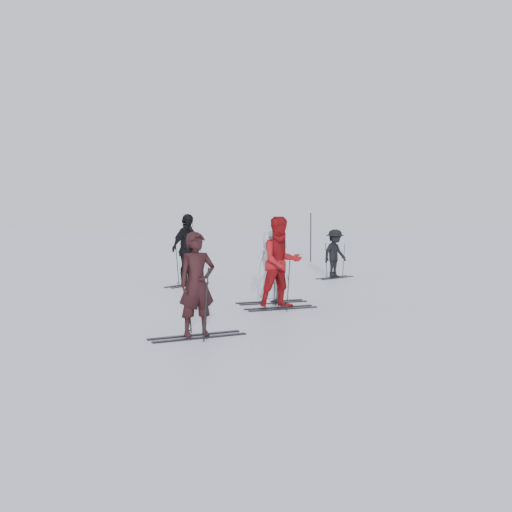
% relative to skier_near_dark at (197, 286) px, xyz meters
% --- Properties ---
extents(ground, '(120.00, 120.00, 0.00)m').
position_rel_skier_near_dark_xyz_m(ground, '(-2.24, 3.75, -0.87)').
color(ground, silver).
rests_on(ground, ground).
extents(skier_near_dark, '(0.65, 0.75, 1.73)m').
position_rel_skier_near_dark_xyz_m(skier_near_dark, '(0.00, 0.00, 0.00)').
color(skier_near_dark, black).
rests_on(skier_near_dark, ground).
extents(skier_red, '(1.13, 1.20, 1.96)m').
position_rel_skier_near_dark_xyz_m(skier_red, '(-0.61, 3.43, 0.11)').
color(skier_red, maroon).
rests_on(skier_red, ground).
extents(skier_grey, '(0.87, 0.95, 1.63)m').
position_rel_skier_near_dark_xyz_m(skier_grey, '(-1.30, 4.07, -0.05)').
color(skier_grey, silver).
rests_on(skier_grey, ground).
extents(skier_uphill_left, '(0.52, 1.19, 2.00)m').
position_rel_skier_near_dark_xyz_m(skier_uphill_left, '(-5.19, 5.49, 0.13)').
color(skier_uphill_left, black).
rests_on(skier_uphill_left, ground).
extents(skier_uphill_far, '(0.72, 1.05, 1.50)m').
position_rel_skier_near_dark_xyz_m(skier_uphill_far, '(-2.80, 9.75, -0.11)').
color(skier_uphill_far, black).
rests_on(skier_uphill_far, ground).
extents(skis_near_dark, '(1.93, 1.57, 1.24)m').
position_rel_skier_near_dark_xyz_m(skis_near_dark, '(0.00, 0.00, -0.24)').
color(skis_near_dark, black).
rests_on(skis_near_dark, ground).
extents(skis_red, '(1.86, 1.60, 1.20)m').
position_rel_skier_near_dark_xyz_m(skis_red, '(-0.61, 3.43, -0.27)').
color(skis_red, black).
rests_on(skis_red, ground).
extents(skis_grey, '(1.92, 1.67, 1.24)m').
position_rel_skier_near_dark_xyz_m(skis_grey, '(-1.30, 4.07, -0.25)').
color(skis_grey, black).
rests_on(skis_grey, ground).
extents(skis_uphill_left, '(1.66, 0.92, 1.19)m').
position_rel_skier_near_dark_xyz_m(skis_uphill_left, '(-5.19, 5.49, -0.27)').
color(skis_uphill_left, black).
rests_on(skis_uphill_left, ground).
extents(skis_uphill_far, '(1.67, 1.07, 1.13)m').
position_rel_skier_near_dark_xyz_m(skis_uphill_far, '(-2.80, 9.75, -0.30)').
color(skis_uphill_far, black).
rests_on(skis_uphill_far, ground).
extents(piste_marker, '(0.05, 0.05, 2.03)m').
position_rel_skier_near_dark_xyz_m(piste_marker, '(-6.77, 14.87, 0.15)').
color(piste_marker, black).
rests_on(piste_marker, ground).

